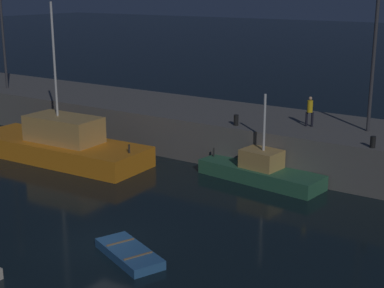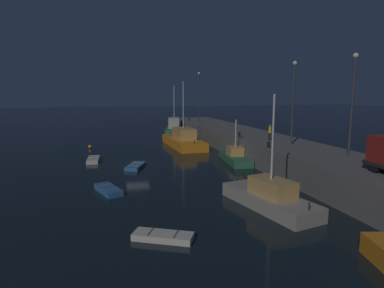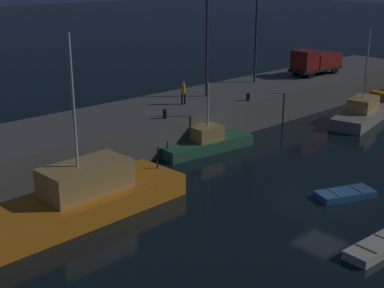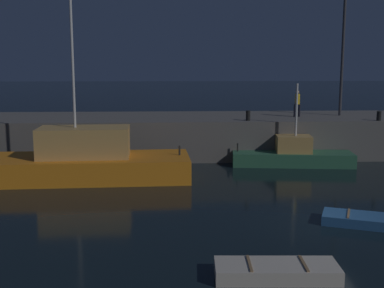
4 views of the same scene
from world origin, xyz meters
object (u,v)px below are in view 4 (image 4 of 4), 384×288
at_px(fishing_trawler_red, 78,162).
at_px(fishing_boat_blue, 292,155).
at_px(dinghy_orange_near, 369,221).
at_px(dinghy_red_small, 276,271).
at_px(lamp_post_east, 343,42).
at_px(dockworker, 297,102).
at_px(bollard_east, 248,116).
at_px(bollard_west, 379,116).

height_order(fishing_trawler_red, fishing_boat_blue, fishing_trawler_red).
bearing_deg(dinghy_orange_near, dinghy_red_small, -135.28).
bearing_deg(lamp_post_east, fishing_boat_blue, -134.24).
distance_m(dinghy_red_small, dockworker, 20.54).
distance_m(dinghy_orange_near, lamp_post_east, 17.91).
bearing_deg(dockworker, lamp_post_east, 13.66).
relative_size(dinghy_orange_near, dockworker, 2.08).
distance_m(dockworker, bollard_east, 4.29).
relative_size(bollard_west, bollard_east, 0.94).
relative_size(dinghy_orange_near, lamp_post_east, 0.43).
height_order(fishing_trawler_red, dinghy_orange_near, fishing_trawler_red).
relative_size(fishing_trawler_red, bollard_east, 19.07).
bearing_deg(fishing_boat_blue, dinghy_orange_near, -89.58).
relative_size(fishing_boat_blue, bollard_west, 12.44).
bearing_deg(lamp_post_east, dinghy_red_small, -113.42).
bearing_deg(lamp_post_east, dinghy_orange_near, -105.13).
bearing_deg(fishing_trawler_red, lamp_post_east, 24.77).
distance_m(dinghy_red_small, bollard_west, 19.88).
bearing_deg(dinghy_orange_near, fishing_boat_blue, 90.42).
bearing_deg(bollard_east, fishing_boat_blue, -31.86).
height_order(lamp_post_east, dockworker, lamp_post_east).
bearing_deg(dinghy_red_small, bollard_west, 59.22).
height_order(dinghy_red_small, dockworker, dockworker).
bearing_deg(dinghy_red_small, lamp_post_east, 66.58).
bearing_deg(dinghy_orange_near, bollard_east, 101.27).
distance_m(fishing_boat_blue, bollard_west, 6.19).
bearing_deg(fishing_trawler_red, dockworker, 27.19).
bearing_deg(fishing_trawler_red, bollard_west, 13.57).
xyz_separation_m(dinghy_orange_near, dinghy_red_small, (-4.50, -4.46, 0.03)).
height_order(lamp_post_east, bollard_east, lamp_post_east).
bearing_deg(bollard_west, dockworker, 150.44).
bearing_deg(lamp_post_east, dockworker, -166.34).
height_order(fishing_boat_blue, bollard_west, fishing_boat_blue).
relative_size(lamp_post_east, bollard_west, 14.43).
xyz_separation_m(fishing_boat_blue, lamp_post_east, (4.36, 4.47, 6.87)).
xyz_separation_m(dinghy_red_small, dockworker, (5.58, 19.48, 3.32)).
height_order(fishing_trawler_red, bollard_west, fishing_trawler_red).
bearing_deg(dinghy_orange_near, dockworker, 85.89).
height_order(dinghy_orange_near, bollard_east, bollard_east).
bearing_deg(fishing_boat_blue, fishing_trawler_red, -165.44).
relative_size(dockworker, bollard_east, 2.78).
relative_size(fishing_boat_blue, dockworker, 4.18).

